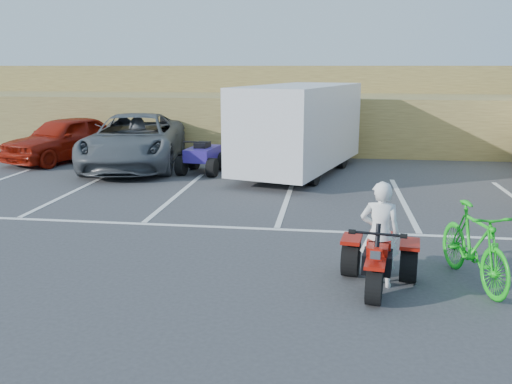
# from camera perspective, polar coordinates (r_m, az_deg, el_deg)

# --- Properties ---
(ground) EXTENTS (100.00, 100.00, 0.00)m
(ground) POSITION_cam_1_polar(r_m,az_deg,el_deg) (8.25, 0.46, -8.82)
(ground) COLOR #39393B
(ground) RESTS_ON ground
(parking_stripes) EXTENTS (28.00, 5.16, 0.01)m
(parking_stripes) POSITION_cam_1_polar(r_m,az_deg,el_deg) (12.05, 7.08, -1.78)
(parking_stripes) COLOR white
(parking_stripes) RESTS_ON ground
(grass_embankment) EXTENTS (40.00, 8.50, 3.10)m
(grass_embankment) POSITION_cam_1_polar(r_m,az_deg,el_deg) (23.15, 5.53, 8.94)
(grass_embankment) COLOR olive
(grass_embankment) RESTS_ON ground
(red_trike_atv) EXTENTS (1.32, 1.63, 0.97)m
(red_trike_atv) POSITION_cam_1_polar(r_m,az_deg,el_deg) (7.98, 12.54, -9.92)
(red_trike_atv) COLOR #A01309
(red_trike_atv) RESTS_ON ground
(rider) EXTENTS (0.61, 0.45, 1.53)m
(rider) POSITION_cam_1_polar(r_m,az_deg,el_deg) (7.86, 12.90, -4.35)
(rider) COLOR white
(rider) RESTS_ON ground
(green_dirt_bike) EXTENTS (1.00, 2.00, 1.16)m
(green_dirt_bike) POSITION_cam_1_polar(r_m,az_deg,el_deg) (8.39, 21.97, -5.22)
(green_dirt_bike) COLOR #14BF19
(green_dirt_bike) RESTS_ON ground
(grey_pickup) EXTENTS (3.63, 6.20, 1.62)m
(grey_pickup) POSITION_cam_1_polar(r_m,az_deg,el_deg) (17.46, -12.63, 5.32)
(grey_pickup) COLOR #4D5155
(grey_pickup) RESTS_ON ground
(red_car) EXTENTS (3.19, 4.64, 1.47)m
(red_car) POSITION_cam_1_polar(r_m,az_deg,el_deg) (19.21, -19.45, 5.35)
(red_car) COLOR #971608
(red_car) RESTS_ON ground
(cargo_trailer) EXTENTS (3.65, 5.87, 2.55)m
(cargo_trailer) POSITION_cam_1_polar(r_m,az_deg,el_deg) (15.79, 4.57, 6.89)
(cargo_trailer) COLOR silver
(cargo_trailer) RESTS_ON ground
(quad_atv_blue) EXTENTS (1.33, 1.68, 1.02)m
(quad_atv_blue) POSITION_cam_1_polar(r_m,az_deg,el_deg) (16.13, -5.60, 2.04)
(quad_atv_blue) COLOR navy
(quad_atv_blue) RESTS_ON ground
(quad_atv_green) EXTENTS (1.46, 1.71, 0.96)m
(quad_atv_green) POSITION_cam_1_polar(r_m,az_deg,el_deg) (16.19, -0.09, 2.14)
(quad_atv_green) COLOR #155D21
(quad_atv_green) RESTS_ON ground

